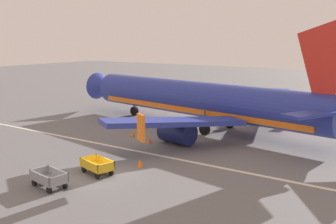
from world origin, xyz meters
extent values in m
plane|color=slate|center=(0.00, 0.00, 0.00)|extent=(220.00, 220.00, 0.00)
cube|color=silver|center=(0.00, 6.17, 0.01)|extent=(120.00, 0.36, 0.01)
cylinder|color=#28389E|center=(-1.90, 17.30, 3.15)|extent=(30.21, 8.32, 3.70)
cube|color=orange|center=(-1.90, 17.30, 2.13)|extent=(27.22, 7.67, 0.56)
cone|color=#28389E|center=(-18.20, 19.86, 3.15)|extent=(3.72, 4.08, 3.63)
cube|color=#28389E|center=(0.87, 8.41, 2.48)|extent=(8.91, 12.49, 1.35)
cube|color=orange|center=(2.46, 1.58, 3.43)|extent=(1.05, 0.74, 1.90)
cylinder|color=navy|center=(-0.10, 10.14, 1.13)|extent=(3.49, 2.57, 2.10)
cube|color=#28389E|center=(3.47, 24.91, 2.48)|extent=(5.47, 13.25, 1.35)
cube|color=orange|center=(7.07, 30.92, 3.43)|extent=(1.12, 0.44, 1.90)
cylinder|color=navy|center=(2.01, 23.56, 1.13)|extent=(3.49, 2.57, 2.10)
cube|color=red|center=(11.73, 15.16, 7.90)|extent=(5.96, 1.28, 6.88)
cube|color=#28389E|center=(11.43, 11.96, 3.75)|extent=(3.96, 5.45, 0.24)
cylinder|color=#4C4C51|center=(-12.28, 18.93, 1.57)|extent=(0.20, 0.20, 2.04)
cylinder|color=black|center=(-12.28, 18.93, 0.55)|extent=(1.16, 0.62, 1.10)
cylinder|color=#4C4C51|center=(0.22, 14.74, 1.57)|extent=(0.20, 0.20, 2.04)
cylinder|color=black|center=(0.22, 14.74, 0.55)|extent=(1.16, 0.62, 1.10)
cylinder|color=#4C4C51|center=(0.91, 19.08, 1.57)|extent=(0.20, 0.20, 2.04)
cylinder|color=black|center=(0.91, 19.08, 0.55)|extent=(1.16, 0.62, 1.10)
cube|color=gray|center=(-0.99, -3.74, 0.48)|extent=(2.69, 1.78, 0.08)
cube|color=gray|center=(-1.10, -4.38, 0.80)|extent=(2.48, 0.50, 0.55)
cube|color=gray|center=(-0.89, -3.09, 0.80)|extent=(2.48, 0.50, 0.55)
cube|color=gray|center=(-2.18, -3.54, 0.80)|extent=(0.32, 1.40, 0.55)
cube|color=gray|center=(0.19, -3.93, 0.80)|extent=(0.32, 1.40, 0.55)
cylinder|color=#2D2D33|center=(-2.77, -3.45, 0.44)|extent=(1.00, 0.24, 0.08)
cylinder|color=black|center=(-2.01, -4.14, 0.22)|extent=(0.46, 0.23, 0.44)
cylinder|color=black|center=(-1.83, -3.03, 0.22)|extent=(0.46, 0.23, 0.44)
cylinder|color=black|center=(-0.16, -4.44, 0.22)|extent=(0.46, 0.23, 0.44)
cylinder|color=black|center=(0.02, -3.33, 0.22)|extent=(0.46, 0.23, 0.44)
cube|color=gold|center=(-0.27, -0.06, 0.48)|extent=(2.77, 1.99, 0.08)
cube|color=gold|center=(-0.44, -0.69, 0.80)|extent=(2.44, 0.73, 0.55)
cube|color=gold|center=(-0.11, 0.57, 0.80)|extent=(2.44, 0.73, 0.55)
cube|color=gold|center=(-1.43, 0.24, 0.80)|extent=(0.45, 1.38, 0.55)
cube|color=gold|center=(0.89, -0.36, 0.80)|extent=(0.45, 1.38, 0.55)
cylinder|color=#2D2D33|center=(-2.01, 0.39, 0.44)|extent=(0.99, 0.33, 0.08)
cylinder|color=black|center=(-1.32, -0.37, 0.22)|extent=(0.47, 0.27, 0.44)
cylinder|color=black|center=(-1.04, 0.72, 0.22)|extent=(0.47, 0.27, 0.44)
cylinder|color=black|center=(0.49, -0.84, 0.22)|extent=(0.47, 0.27, 0.44)
cylinder|color=black|center=(0.78, 0.24, 0.22)|extent=(0.47, 0.27, 0.44)
cone|color=orange|center=(-2.42, 9.00, 0.29)|extent=(0.44, 0.44, 0.58)
cone|color=orange|center=(1.26, 2.94, 0.30)|extent=(0.45, 0.45, 0.60)
cone|color=orange|center=(-5.25, 10.06, 0.29)|extent=(0.44, 0.44, 0.59)
camera|label=1|loc=(19.42, -19.91, 9.52)|focal=42.95mm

